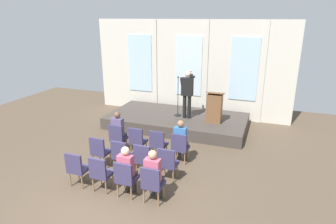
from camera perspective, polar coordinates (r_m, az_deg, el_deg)
The scene contains 22 objects.
ground_plane at distance 7.20m, azimuth -12.30°, elevation -17.17°, with size 18.00×18.00×0.00m, color brown.
rear_partition at distance 12.41m, azimuth 4.35°, elevation 8.51°, with size 8.48×0.14×4.02m.
stage_platform at distance 11.40m, azimuth 1.76°, elevation -1.75°, with size 5.30×2.63×0.43m, color #3F3833.
speaker at distance 10.81m, azimuth 3.81°, elevation 4.11°, with size 0.50×0.69×1.79m.
mic_stand at distance 11.24m, azimuth 1.95°, elevation 0.93°, with size 0.28×0.28×1.56m.
lectern at distance 10.63m, azimuth 9.14°, elevation 0.88°, with size 0.60×0.48×1.16m.
chair_r0_c0 at distance 9.27m, azimuth -9.87°, elevation -4.79°, with size 0.46×0.44×0.94m.
audience_r0_c0 at distance 9.25m, azimuth -9.69°, elevation -3.41°, with size 0.36×0.39×1.34m.
chair_r0_c1 at distance 8.97m, azimuth -6.04°, elevation -5.43°, with size 0.46×0.44×0.94m.
chair_r0_c2 at distance 8.71m, azimuth -1.97°, elevation -6.07°, with size 0.46×0.44×0.94m.
chair_r0_c3 at distance 8.50m, azimuth 2.34°, elevation -6.73°, with size 0.46×0.44×0.94m.
audience_r0_c3 at distance 8.49m, azimuth 2.53°, elevation -5.30°, with size 0.36×0.39×1.32m.
chair_r1_c0 at distance 8.47m, azimuth -13.30°, elevation -7.31°, with size 0.46×0.44×0.94m.
chair_r1_c1 at distance 8.14m, azimuth -9.22°, elevation -8.14°, with size 0.46×0.44×0.94m.
chair_r1_c2 at distance 7.86m, azimuth -4.80°, elevation -8.98°, with size 0.46×0.44×0.94m.
chair_r1_c3 at distance 7.63m, azimuth -0.05°, elevation -9.82°, with size 0.46×0.44×0.94m.
chair_r2_c0 at distance 7.74m, azimuth -17.47°, elevation -10.30°, with size 0.46×0.44×0.94m.
chair_r2_c1 at distance 7.38m, azimuth -13.14°, elevation -11.40°, with size 0.46×0.44×0.94m.
chair_r2_c2 at distance 7.06m, azimuth -8.35°, elevation -12.52°, with size 0.46×0.44×0.94m.
audience_r2_c2 at distance 7.03m, azimuth -8.10°, elevation -10.92°, with size 0.36×0.39×1.29m.
chair_r2_c3 at distance 6.80m, azimuth -3.11°, elevation -13.65°, with size 0.46×0.44×0.94m.
audience_r2_c3 at distance 6.76m, azimuth -2.86°, elevation -11.90°, with size 0.36×0.39×1.32m.
Camera 1 is at (3.33, -4.86, 4.14)m, focal length 30.99 mm.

